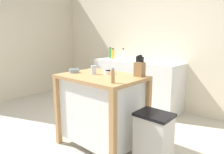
% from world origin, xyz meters
% --- Properties ---
extents(ground_plane, '(6.54, 6.54, 0.00)m').
position_xyz_m(ground_plane, '(0.00, 0.00, 0.00)').
color(ground_plane, '#BCB29E').
rests_on(ground_plane, ground).
extents(wall_back, '(5.54, 0.10, 2.60)m').
position_xyz_m(wall_back, '(0.00, 2.09, 1.30)').
color(wall_back, beige).
rests_on(wall_back, ground).
extents(wall_left, '(0.10, 2.69, 2.60)m').
position_xyz_m(wall_left, '(-2.77, 0.74, 1.30)').
color(wall_left, beige).
rests_on(wall_left, ground).
extents(kitchen_island, '(1.01, 0.71, 0.93)m').
position_xyz_m(kitchen_island, '(0.17, 0.16, 0.52)').
color(kitchen_island, '#AD7F4C').
rests_on(kitchen_island, ground).
extents(knife_block, '(0.11, 0.09, 0.25)m').
position_xyz_m(knife_block, '(0.55, 0.42, 1.02)').
color(knife_block, olive).
rests_on(knife_block, kitchen_island).
extents(bowl_ceramic_wide, '(0.13, 0.13, 0.04)m').
position_xyz_m(bowl_ceramic_wide, '(0.16, 0.31, 0.95)').
color(bowl_ceramic_wide, silver).
rests_on(bowl_ceramic_wide, kitchen_island).
extents(bowl_stoneware_deep, '(0.13, 0.13, 0.05)m').
position_xyz_m(bowl_stoneware_deep, '(-0.24, 0.07, 0.95)').
color(bowl_stoneware_deep, gray).
rests_on(bowl_stoneware_deep, kitchen_island).
extents(drinking_cup, '(0.07, 0.07, 0.11)m').
position_xyz_m(drinking_cup, '(0.04, 0.16, 0.98)').
color(drinking_cup, silver).
rests_on(drinking_cup, kitchen_island).
extents(pepper_grinder, '(0.04, 0.04, 0.16)m').
position_xyz_m(pepper_grinder, '(0.54, -0.05, 1.00)').
color(pepper_grinder, tan).
rests_on(pepper_grinder, kitchen_island).
extents(trash_bin, '(0.36, 0.28, 0.63)m').
position_xyz_m(trash_bin, '(0.91, 0.17, 0.32)').
color(trash_bin, '#B7B2A8').
rests_on(trash_bin, ground).
extents(sink_counter, '(1.78, 0.60, 0.92)m').
position_xyz_m(sink_counter, '(-0.40, 1.74, 0.46)').
color(sink_counter, silver).
rests_on(sink_counter, ground).
extents(sink_faucet, '(0.02, 0.02, 0.22)m').
position_xyz_m(sink_faucet, '(-0.40, 1.88, 1.03)').
color(sink_faucet, '#B7BCC1').
rests_on(sink_faucet, sink_counter).
extents(bottle_hand_soap, '(0.06, 0.06, 0.23)m').
position_xyz_m(bottle_hand_soap, '(-0.97, 1.69, 1.02)').
color(bottle_hand_soap, yellow).
rests_on(bottle_hand_soap, sink_counter).
extents(bottle_dish_soap, '(0.06, 0.06, 0.22)m').
position_xyz_m(bottle_dish_soap, '(-0.82, 1.85, 1.02)').
color(bottle_dish_soap, white).
rests_on(bottle_dish_soap, sink_counter).
extents(bottle_spray_cleaner, '(0.06, 0.06, 0.24)m').
position_xyz_m(bottle_spray_cleaner, '(-1.12, 1.78, 1.03)').
color(bottle_spray_cleaner, green).
rests_on(bottle_spray_cleaner, sink_counter).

